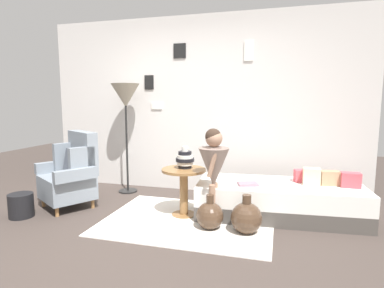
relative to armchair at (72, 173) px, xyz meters
The scene contains 17 objects.
ground_plane 1.65m from the armchair, 28.00° to the right, with size 12.00×12.00×0.00m, color #423833.
gallery_wall 2.04m from the armchair, 40.61° to the left, with size 4.80×0.12×2.60m.
rug 1.65m from the armchair, ahead, with size 1.90×1.43×0.01m, color silver.
armchair is the anchor object (origin of this frame).
daybed 2.62m from the armchair, ahead, with size 1.96×0.95×0.40m.
pillow_head 3.37m from the armchair, ahead, with size 0.21×0.12×0.17m, color #D64C56.
pillow_mid 3.17m from the armchair, ahead, with size 0.21×0.12×0.17m, color tan.
pillow_back 2.96m from the armchair, ahead, with size 0.19×0.12×0.20m, color beige.
pillow_extra 2.90m from the armchair, ahead, with size 0.21×0.12×0.15m, color #D64C56.
side_table 1.49m from the armchair, ahead, with size 0.52×0.52×0.57m.
vase_striped 1.52m from the armchair, ahead, with size 0.22×0.22×0.26m.
floor_lamp 1.30m from the armchair, 64.85° to the left, with size 0.41×0.41×1.61m.
person_child 1.90m from the armchair, ahead, with size 0.34×0.34×1.07m.
book_on_daybed 2.24m from the armchair, ahead, with size 0.22×0.16×0.03m, color gray.
demijohn_near 1.92m from the armchair, ahead, with size 0.29×0.29×0.38m.
demijohn_far 2.30m from the armchair, ahead, with size 0.33×0.33×0.41m.
magazine_basket 0.68m from the armchair, 124.94° to the right, with size 0.28×0.28×0.28m, color black.
Camera 1 is at (1.17, -2.68, 1.36)m, focal length 29.62 mm.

